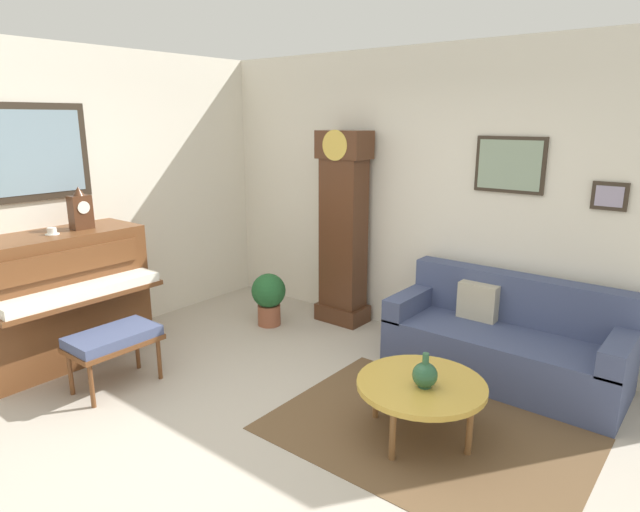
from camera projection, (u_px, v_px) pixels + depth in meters
ground_plane at (261, 442)px, 3.76m from camera, size 6.40×6.00×0.10m
wall_left at (55, 200)px, 4.96m from camera, size 0.13×4.90×2.80m
wall_back at (433, 197)px, 5.21m from camera, size 5.30×0.13×2.80m
area_rug at (426, 434)px, 3.76m from camera, size 2.10×1.50×0.01m
piano at (61, 298)px, 4.77m from camera, size 0.87×1.44×1.18m
piano_bench at (113, 340)px, 4.33m from camera, size 0.42×0.70×0.48m
grandfather_clock at (343, 234)px, 5.64m from camera, size 0.52×0.34×2.03m
couch at (505, 341)px, 4.55m from camera, size 1.90×0.80×0.84m
coffee_table at (421, 386)px, 3.66m from camera, size 0.88×0.88×0.40m
mantel_clock at (80, 210)px, 4.78m from camera, size 0.13×0.18×0.38m
teacup at (52, 232)px, 4.58m from camera, size 0.12×0.12×0.06m
green_jug at (425, 375)px, 3.57m from camera, size 0.17×0.17×0.24m
potted_plant at (269, 296)px, 5.68m from camera, size 0.36×0.36×0.56m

